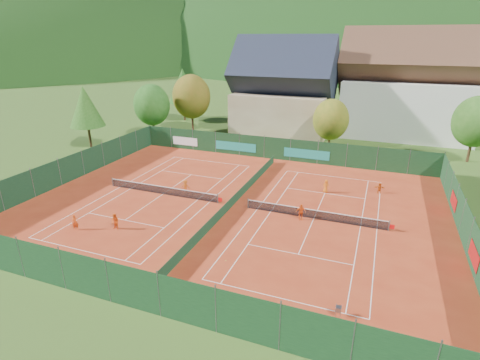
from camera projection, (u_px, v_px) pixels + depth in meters
name	position (u px, v px, depth m)	size (l,w,h in m)	color
ground	(233.00, 206.00, 36.90)	(600.00, 600.00, 0.00)	#305219
clay_pad	(233.00, 206.00, 36.89)	(40.00, 32.00, 0.01)	#A63318
court_markings_left	(163.00, 194.00, 39.55)	(11.03, 23.83, 0.00)	white
court_markings_right	(314.00, 219.00, 34.22)	(11.03, 23.83, 0.00)	white
tennis_net_left	(164.00, 190.00, 39.32)	(13.30, 0.10, 1.02)	#59595B
tennis_net_right	(316.00, 214.00, 33.99)	(13.30, 0.10, 1.02)	#59595B
court_divider	(233.00, 201.00, 36.71)	(0.03, 28.80, 1.00)	#153C23
fence_north	(274.00, 149.00, 50.46)	(40.00, 0.10, 3.00)	#123319
fence_south	(133.00, 288.00, 22.40)	(40.00, 0.04, 3.00)	#14381B
fence_west	(72.00, 168.00, 43.02)	(0.04, 32.00, 3.00)	#14371F
fence_east	(466.00, 226.00, 29.74)	(0.09, 32.00, 3.00)	#153C1F
chalet	(284.00, 95.00, 61.67)	(16.20, 12.00, 16.00)	#C2AD89
hotel_block_a	(408.00, 91.00, 60.30)	(21.60, 11.00, 17.25)	silver
tree_west_front	(152.00, 105.00, 59.73)	(5.72, 5.72, 8.69)	#4D311B
tree_west_mid	(191.00, 97.00, 63.38)	(6.44, 6.44, 9.78)	#4A2D1A
tree_west_back	(183.00, 86.00, 72.12)	(5.60, 5.60, 10.00)	#442D18
tree_center	(331.00, 120.00, 52.38)	(5.01, 5.01, 7.60)	#462F19
tree_east_front	(476.00, 122.00, 47.88)	(5.72, 5.72, 8.69)	#4B301A
tree_west_side	(85.00, 107.00, 54.51)	(5.04, 5.04, 9.00)	#442B18
tree_east_back	(473.00, 95.00, 60.68)	(7.15, 7.15, 10.86)	#463119
mountain_backdrop	(406.00, 127.00, 245.18)	(820.00, 530.00, 242.00)	black
ball_hopper	(338.00, 309.00, 22.10)	(0.34, 0.34, 0.80)	slate
loose_ball_0	(147.00, 206.00, 36.83)	(0.07, 0.07, 0.07)	#CCD833
loose_ball_1	(226.00, 261.00, 27.80)	(0.07, 0.07, 0.07)	#CCD833
loose_ball_2	(267.00, 194.00, 39.57)	(0.07, 0.07, 0.07)	#CCD833
player_left_near	(75.00, 222.00, 32.05)	(0.51, 0.34, 1.41)	#DA4813
player_left_mid	(115.00, 222.00, 32.08)	(0.73, 0.57, 1.49)	#EF5715
player_left_far	(185.00, 186.00, 39.78)	(0.91, 0.53, 1.41)	#D55412
player_right_near	(301.00, 212.00, 33.79)	(0.92, 0.38, 1.56)	#EA5514
player_right_far_a	(326.00, 186.00, 39.75)	(0.71, 0.46, 1.46)	#D86113
player_right_far_b	(379.00, 188.00, 39.64)	(1.09, 0.35, 1.17)	#CB5012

